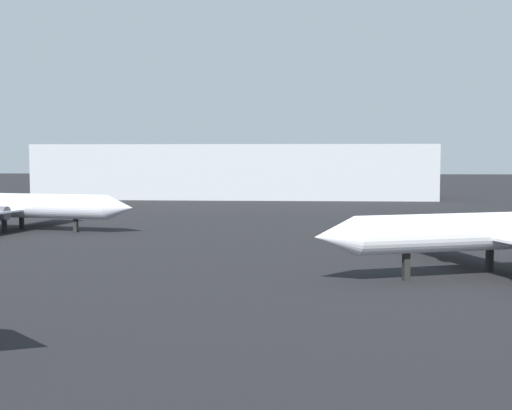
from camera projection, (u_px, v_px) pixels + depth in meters
name	position (u px, v px, depth m)	size (l,w,h in m)	color
airplane_on_taxiway	(496.00, 231.00, 50.01)	(27.26, 26.28, 10.30)	white
airplane_distant	(18.00, 205.00, 79.93)	(28.63, 21.28, 10.02)	silver
terminal_building	(236.00, 171.00, 141.21)	(80.20, 20.10, 11.00)	#999EA3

